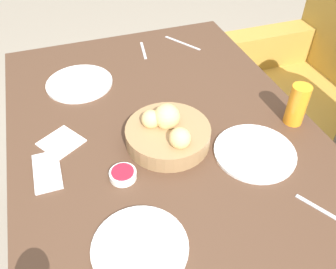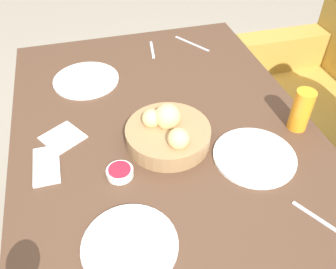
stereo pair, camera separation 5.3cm
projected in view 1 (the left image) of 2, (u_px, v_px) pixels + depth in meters
ground_plane at (166, 255)px, 1.64m from camera, size 10.00×10.00×0.00m
dining_table at (166, 154)px, 1.19m from camera, size 1.38×0.96×0.76m
bread_basket at (168, 132)px, 1.07m from camera, size 0.26×0.26×0.12m
plate_near_left at (79, 83)px, 1.32m from camera, size 0.24×0.24×0.01m
plate_near_right at (140, 247)px, 0.83m from camera, size 0.23×0.23×0.01m
plate_far_center at (255, 152)px, 1.06m from camera, size 0.24×0.24×0.01m
juice_glass at (297, 105)px, 1.12m from camera, size 0.06×0.06×0.14m
jam_bowl_berry at (123, 174)px, 0.98m from camera, size 0.08×0.08×0.03m
fork_silver at (182, 43)px, 1.55m from camera, size 0.17×0.11×0.00m
knife_silver at (331, 215)px, 0.90m from camera, size 0.17×0.10×0.00m
spoon_coffee at (143, 50)px, 1.51m from camera, size 0.14×0.03×0.00m
napkin at (61, 142)px, 1.09m from camera, size 0.15×0.15×0.00m
cell_phone at (47, 171)px, 1.00m from camera, size 0.15×0.07×0.01m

